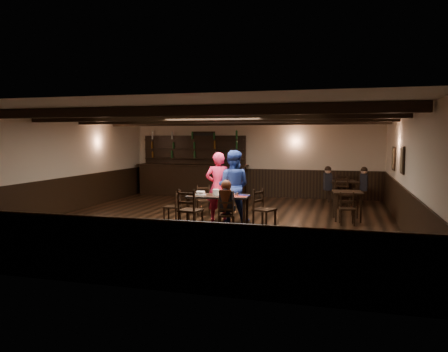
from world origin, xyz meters
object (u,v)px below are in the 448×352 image
(chair_near_left, at_px, (189,207))
(woman_pink, at_px, (218,187))
(man_blue, at_px, (233,186))
(bar_counter, at_px, (193,176))
(cake, at_px, (201,193))
(chair_near_right, at_px, (226,213))
(dining_table, at_px, (218,199))

(chair_near_left, relative_size, woman_pink, 0.56)
(chair_near_left, relative_size, man_blue, 0.54)
(chair_near_left, bearing_deg, bar_counter, 108.80)
(chair_near_left, bearing_deg, woman_pink, 79.24)
(cake, bearing_deg, woman_pink, 66.10)
(bar_counter, bearing_deg, cake, -68.42)
(cake, bearing_deg, man_blue, 45.13)
(chair_near_right, distance_m, bar_counter, 6.57)
(chair_near_right, relative_size, cake, 2.92)
(dining_table, distance_m, chair_near_left, 0.96)
(woman_pink, xyz_separation_m, cake, (-0.27, -0.60, -0.09))
(man_blue, xyz_separation_m, bar_counter, (-2.72, 4.64, -0.18))
(woman_pink, distance_m, bar_counter, 5.23)
(chair_near_right, bearing_deg, chair_near_left, -165.44)
(bar_counter, bearing_deg, man_blue, -59.64)
(cake, xyz_separation_m, bar_counter, (-2.08, 5.27, -0.06))
(man_blue, bearing_deg, woman_pink, 4.14)
(woman_pink, bearing_deg, dining_table, 94.98)
(chair_near_right, bearing_deg, man_blue, 97.83)
(chair_near_right, relative_size, woman_pink, 0.44)
(dining_table, relative_size, chair_near_right, 1.96)
(dining_table, distance_m, chair_near_right, 0.77)
(chair_near_right, bearing_deg, cake, 142.22)
(chair_near_left, distance_m, bar_counter, 6.45)
(chair_near_left, xyz_separation_m, chair_near_right, (0.81, 0.21, -0.13))
(chair_near_left, relative_size, bar_counter, 0.24)
(dining_table, height_order, man_blue, man_blue)
(chair_near_right, height_order, cake, cake)
(bar_counter, bearing_deg, woman_pink, -63.29)
(woman_pink, xyz_separation_m, bar_counter, (-2.35, 4.67, -0.15))
(chair_near_left, distance_m, woman_pink, 1.49)
(dining_table, relative_size, man_blue, 0.83)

